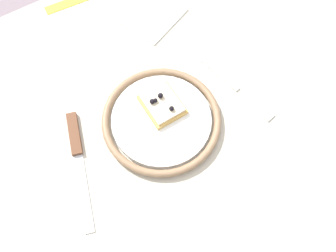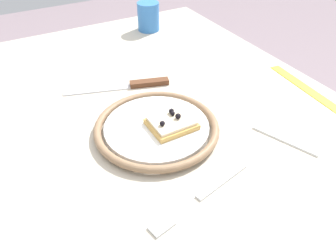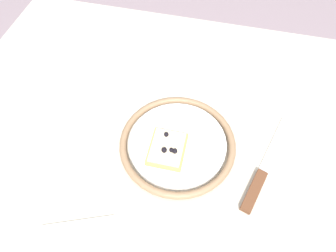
# 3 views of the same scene
# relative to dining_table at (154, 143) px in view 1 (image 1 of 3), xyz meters

# --- Properties ---
(ground_plane) EXTENTS (6.00, 6.00, 0.00)m
(ground_plane) POSITION_rel_dining_table_xyz_m (0.00, 0.00, -0.62)
(ground_plane) COLOR gray
(dining_table) EXTENTS (1.11, 0.84, 0.71)m
(dining_table) POSITION_rel_dining_table_xyz_m (0.00, 0.00, 0.00)
(dining_table) COLOR #BCB29E
(dining_table) RESTS_ON ground_plane
(plate) EXTENTS (0.24, 0.24, 0.02)m
(plate) POSITION_rel_dining_table_xyz_m (-0.02, 0.00, 0.10)
(plate) COLOR white
(plate) RESTS_ON dining_table
(pizza_slice_near) EXTENTS (0.07, 0.08, 0.03)m
(pizza_slice_near) POSITION_rel_dining_table_xyz_m (-0.04, -0.02, 0.11)
(pizza_slice_near) COLOR tan
(pizza_slice_near) RESTS_ON plate
(knife) EXTENTS (0.09, 0.23, 0.01)m
(knife) POSITION_rel_dining_table_xyz_m (0.15, -0.03, 0.09)
(knife) COLOR silver
(knife) RESTS_ON dining_table
(fork) EXTENTS (0.06, 0.20, 0.00)m
(fork) POSITION_rel_dining_table_xyz_m (-0.20, 0.01, 0.09)
(fork) COLOR silver
(fork) RESTS_ON dining_table
(napkin) EXTENTS (0.17, 0.17, 0.00)m
(napkin) POSITION_rel_dining_table_xyz_m (-0.14, -0.25, 0.09)
(napkin) COLOR white
(napkin) RESTS_ON dining_table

